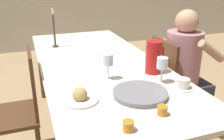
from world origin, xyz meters
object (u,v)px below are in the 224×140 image
(chair_opposite, at_px, (19,108))
(teacup_near_person, at_px, (183,84))
(wine_glass_water, at_px, (108,61))
(wine_glass_juice, at_px, (162,65))
(chair_person_side, at_px, (173,88))
(red_pitcher, at_px, (154,57))
(jam_jar_amber, at_px, (128,126))
(jam_jar_red, at_px, (162,110))
(candlestick_tall, at_px, (54,32))
(serving_tray, at_px, (140,93))
(bread_plate, at_px, (80,97))
(person_seated, at_px, (186,66))

(chair_opposite, distance_m, teacup_near_person, 1.21)
(wine_glass_water, height_order, wine_glass_juice, wine_glass_water)
(chair_person_side, xyz_separation_m, red_pitcher, (-0.34, -0.22, 0.40))
(chair_opposite, bearing_deg, wine_glass_water, -117.36)
(red_pitcher, xyz_separation_m, jam_jar_amber, (-0.45, -0.60, -0.09))
(wine_glass_water, height_order, jam_jar_amber, wine_glass_water)
(teacup_near_person, xyz_separation_m, jam_jar_red, (-0.28, -0.23, -0.00))
(jam_jar_amber, distance_m, candlestick_tall, 1.52)
(candlestick_tall, bearing_deg, teacup_near_person, -62.85)
(chair_opposite, xyz_separation_m, jam_jar_red, (0.72, -0.84, 0.31))
(serving_tray, relative_size, jam_jar_amber, 5.97)
(chair_person_side, bearing_deg, wine_glass_water, -71.59)
(serving_tray, height_order, bread_plate, bread_plate)
(chair_person_side, distance_m, wine_glass_water, 0.83)
(chair_person_side, xyz_separation_m, teacup_near_person, (-0.30, -0.53, 0.31))
(wine_glass_juice, relative_size, jam_jar_red, 3.22)
(person_seated, bearing_deg, chair_person_side, -101.08)
(chair_person_side, relative_size, serving_tray, 2.85)
(chair_opposite, distance_m, serving_tray, 0.98)
(chair_opposite, distance_m, candlestick_tall, 0.83)
(chair_person_side, relative_size, candlestick_tall, 2.53)
(chair_opposite, height_order, candlestick_tall, candlestick_tall)
(jam_jar_amber, bearing_deg, chair_person_side, 46.18)
(jam_jar_red, bearing_deg, chair_person_side, 52.73)
(candlestick_tall, bearing_deg, serving_tray, -74.70)
(chair_opposite, bearing_deg, candlestick_tall, -31.80)
(wine_glass_juice, bearing_deg, red_pitcher, 78.97)
(wine_glass_water, bearing_deg, chair_opposite, 152.64)
(chair_person_side, relative_size, teacup_near_person, 7.11)
(teacup_near_person, distance_m, bread_plate, 0.64)
(wine_glass_juice, bearing_deg, wine_glass_water, 150.95)
(wine_glass_water, bearing_deg, teacup_near_person, -37.28)
(jam_jar_red, xyz_separation_m, candlestick_tall, (-0.35, 1.44, 0.12))
(wine_glass_juice, bearing_deg, bread_plate, -172.94)
(teacup_near_person, distance_m, jam_jar_red, 0.36)
(wine_glass_juice, bearing_deg, chair_opposite, 152.06)
(chair_opposite, xyz_separation_m, serving_tray, (0.71, -0.61, 0.29))
(teacup_near_person, height_order, candlestick_tall, candlestick_tall)
(person_seated, height_order, jam_jar_red, person_seated)
(teacup_near_person, bearing_deg, jam_jar_red, -140.80)
(jam_jar_red, bearing_deg, jam_jar_amber, -162.05)
(wine_glass_water, height_order, candlestick_tall, candlestick_tall)
(chair_person_side, distance_m, wine_glass_juice, 0.68)
(person_seated, relative_size, red_pitcher, 4.97)
(chair_opposite, relative_size, wine_glass_water, 5.16)
(jam_jar_amber, bearing_deg, serving_tray, 55.97)
(wine_glass_juice, distance_m, jam_jar_amber, 0.60)
(person_seated, height_order, bread_plate, person_seated)
(bread_plate, bearing_deg, serving_tray, -8.95)
(wine_glass_water, bearing_deg, red_pitcher, 1.13)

